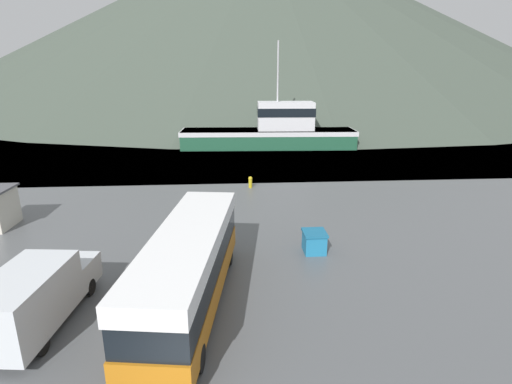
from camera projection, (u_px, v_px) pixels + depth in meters
The scene contains 8 objects.
water_surface at pixel (222, 96), 148.19m from camera, with size 240.00×240.00×0.00m, color #475B6B.
hill_backdrop at pixel (264, 17), 141.60m from camera, with size 212.74×212.74×55.04m, color #3D473D.
tour_bus at pixel (189, 264), 15.82m from camera, with size 3.84×10.74×3.24m.
delivery_van at pixel (35, 295), 14.66m from camera, with size 2.78×6.28×2.40m.
fishing_boat at pixel (273, 131), 49.33m from camera, with size 21.56×5.54×12.56m.
storage_bin at pixel (314, 242), 20.96m from camera, with size 1.21×1.33×1.14m.
small_boat at pixel (158, 137), 54.93m from camera, with size 6.58×2.82×0.79m.
mooring_bollard at pixel (250, 182), 32.52m from camera, with size 0.34×0.34×0.95m.
Camera 1 is at (1.83, -7.12, 9.19)m, focal length 28.00 mm.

